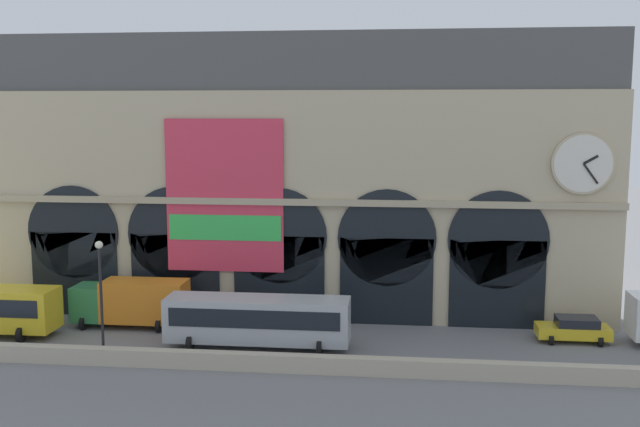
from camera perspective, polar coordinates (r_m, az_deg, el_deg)
ground_plane at (r=45.25m, az=-4.25°, el=-10.16°), size 200.00×200.00×0.00m
quay_parapet_wall at (r=40.79m, az=-5.48°, el=-11.51°), size 90.00×0.70×0.97m
station_building at (r=50.48m, az=-2.81°, el=2.62°), size 44.60×5.14×19.33m
box_truck_midwest at (r=49.67m, az=-14.55°, el=-6.71°), size 7.50×2.91×3.12m
bus_center at (r=43.94m, az=-4.93°, el=-8.29°), size 11.00×3.25×3.10m
car_east at (r=47.95m, az=19.31°, el=-8.55°), size 4.40×2.22×1.55m
street_lamp_quayside at (r=43.02m, az=-16.84°, el=-5.35°), size 0.44×0.44×6.90m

